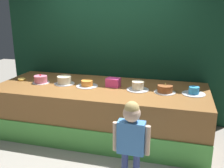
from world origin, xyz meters
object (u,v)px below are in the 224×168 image
(cake_far_left, at_px, (41,79))
(cake_left, at_px, (64,80))
(pink_box, at_px, (113,82))
(cake_center_right, at_px, (138,86))
(cake_far_right, at_px, (194,91))
(cake_center_left, at_px, (87,84))
(cake_right, at_px, (165,89))
(child_figure, at_px, (131,135))
(donut, at_px, (22,79))

(cake_far_left, bearing_deg, cake_left, 6.56)
(pink_box, bearing_deg, cake_left, -175.40)
(cake_center_right, relative_size, cake_far_right, 1.02)
(cake_center_right, height_order, cake_far_right, cake_center_right)
(cake_left, bearing_deg, cake_far_left, -173.44)
(cake_center_left, bearing_deg, cake_center_right, 1.54)
(cake_right, bearing_deg, child_figure, -101.78)
(cake_far_left, distance_m, cake_center_right, 1.64)
(pink_box, height_order, cake_left, cake_left)
(cake_left, bearing_deg, cake_center_right, -0.23)
(cake_center_left, bearing_deg, cake_left, 176.22)
(donut, distance_m, cake_center_right, 2.05)
(cake_far_left, xyz_separation_m, cake_center_right, (1.64, 0.04, -0.00))
(pink_box, height_order, cake_right, cake_right)
(pink_box, xyz_separation_m, cake_center_left, (-0.41, -0.09, -0.03))
(cake_center_right, bearing_deg, donut, 179.42)
(cake_far_left, xyz_separation_m, cake_far_right, (2.46, 0.05, -0.02))
(child_figure, relative_size, cake_center_left, 3.05)
(cake_center_right, xyz_separation_m, cake_far_right, (0.82, 0.01, -0.02))
(cake_center_left, bearing_deg, cake_right, -0.05)
(cake_left, height_order, cake_right, cake_left)
(pink_box, bearing_deg, donut, -178.25)
(cake_center_right, distance_m, cake_far_right, 0.82)
(donut, distance_m, cake_far_right, 2.87)
(cake_far_left, bearing_deg, cake_far_right, 1.26)
(cake_center_left, relative_size, cake_center_right, 1.01)
(pink_box, distance_m, cake_far_right, 1.23)
(pink_box, xyz_separation_m, cake_center_right, (0.41, -0.07, -0.01))
(pink_box, xyz_separation_m, cake_right, (0.82, -0.09, -0.02))
(cake_right, height_order, cake_far_right, cake_right)
(cake_far_left, height_order, cake_center_left, cake_far_left)
(donut, xyz_separation_m, cake_far_right, (2.87, -0.01, 0.02))
(cake_right, bearing_deg, donut, 178.97)
(donut, bearing_deg, cake_far_right, -0.18)
(cake_right, bearing_deg, cake_center_left, 179.95)
(child_figure, bearing_deg, cake_center_right, 96.80)
(donut, height_order, cake_right, cake_right)
(child_figure, relative_size, cake_center_right, 3.10)
(donut, relative_size, cake_left, 0.42)
(donut, xyz_separation_m, cake_left, (0.82, -0.02, 0.04))
(cake_far_right, bearing_deg, cake_left, -179.81)
(cake_left, bearing_deg, cake_right, -0.99)
(pink_box, distance_m, cake_center_left, 0.42)
(cake_center_left, bearing_deg, cake_far_left, -178.60)
(cake_right, bearing_deg, pink_box, 173.45)
(cake_center_left, distance_m, cake_center_right, 0.82)
(cake_far_left, relative_size, cake_center_right, 0.84)
(cake_left, xyz_separation_m, cake_far_right, (2.05, 0.01, -0.02))
(cake_left, bearing_deg, cake_center_left, -3.78)
(cake_left, height_order, cake_center_right, cake_left)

